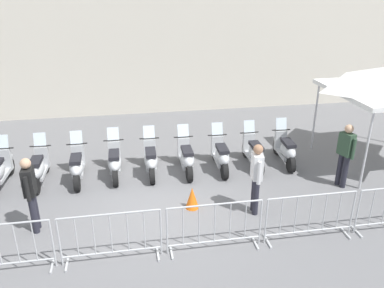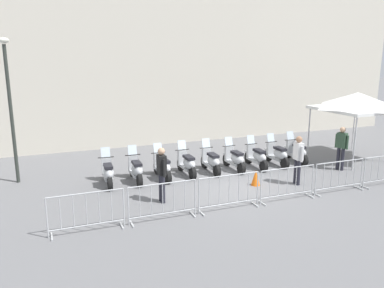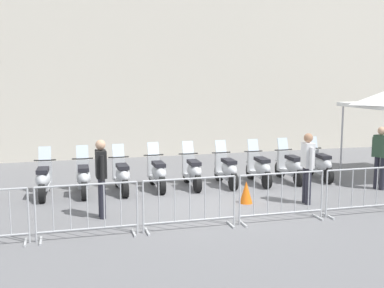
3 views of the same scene
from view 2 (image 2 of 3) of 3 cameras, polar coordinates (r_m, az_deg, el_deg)
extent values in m
plane|color=slate|center=(13.41, 6.05, -6.37)|extent=(120.00, 120.00, 0.00)
cylinder|color=black|center=(14.43, -12.63, -4.22)|extent=(0.18, 0.49, 0.48)
cylinder|color=black|center=(13.25, -12.08, -5.75)|extent=(0.18, 0.49, 0.48)
cube|color=#B7BABC|center=(13.82, -12.37, -4.79)|extent=(0.35, 0.89, 0.10)
ellipsoid|color=#B7BABC|center=(13.49, -12.30, -4.17)|extent=(0.43, 0.87, 0.40)
cube|color=black|center=(13.45, -12.36, -3.24)|extent=(0.33, 0.62, 0.10)
cube|color=#B7BABC|center=(14.16, -12.61, -3.23)|extent=(0.35, 0.17, 0.60)
cylinder|color=black|center=(14.07, -12.68, -1.94)|extent=(0.56, 0.08, 0.04)
cube|color=silver|center=(14.08, -12.73, -1.19)|extent=(0.33, 0.17, 0.35)
cube|color=#B7BABC|center=(14.35, -12.68, -3.19)|extent=(0.23, 0.34, 0.06)
cylinder|color=black|center=(14.58, -8.86, -3.87)|extent=(0.16, 0.49, 0.48)
cylinder|color=black|center=(13.42, -7.80, -5.32)|extent=(0.16, 0.49, 0.48)
cube|color=#B7BABC|center=(13.99, -8.36, -4.41)|extent=(0.32, 0.88, 0.10)
ellipsoid|color=#B7BABC|center=(13.66, -8.15, -3.78)|extent=(0.40, 0.86, 0.40)
cube|color=black|center=(13.62, -8.21, -2.86)|extent=(0.31, 0.61, 0.10)
cube|color=#B7BABC|center=(14.32, -8.75, -2.88)|extent=(0.35, 0.16, 0.60)
cylinder|color=black|center=(14.23, -8.80, -1.61)|extent=(0.56, 0.06, 0.04)
cube|color=silver|center=(14.24, -8.86, -0.86)|extent=(0.33, 0.16, 0.35)
cube|color=#B7BABC|center=(14.51, -8.90, -2.84)|extent=(0.22, 0.33, 0.06)
cylinder|color=black|center=(14.79, -5.22, -3.52)|extent=(0.14, 0.48, 0.48)
cylinder|color=black|center=(13.66, -3.61, -4.89)|extent=(0.14, 0.48, 0.48)
cube|color=#B7BABC|center=(14.21, -4.45, -4.03)|extent=(0.28, 0.87, 0.10)
ellipsoid|color=#B7BABC|center=(13.89, -4.10, -3.39)|extent=(0.36, 0.84, 0.40)
cube|color=black|center=(13.86, -4.15, -2.49)|extent=(0.28, 0.60, 0.10)
cube|color=#B7BABC|center=(14.53, -5.02, -2.54)|extent=(0.34, 0.14, 0.60)
cylinder|color=black|center=(14.45, -5.05, -1.28)|extent=(0.56, 0.04, 0.04)
cube|color=silver|center=(14.45, -5.12, -0.55)|extent=(0.32, 0.14, 0.35)
cube|color=#B7BABC|center=(14.71, -5.24, -2.51)|extent=(0.20, 0.32, 0.06)
cylinder|color=black|center=(15.17, -1.70, -3.04)|extent=(0.15, 0.48, 0.48)
cylinder|color=black|center=(14.06, 0.07, -4.34)|extent=(0.15, 0.48, 0.48)
cube|color=#B7BABC|center=(14.60, -0.85, -3.52)|extent=(0.29, 0.87, 0.10)
ellipsoid|color=#B7BABC|center=(14.29, -0.44, -2.89)|extent=(0.37, 0.85, 0.40)
cube|color=black|center=(14.26, -0.49, -2.01)|extent=(0.29, 0.60, 0.10)
cube|color=#B7BABC|center=(14.92, -1.46, -2.08)|extent=(0.34, 0.15, 0.60)
cylinder|color=black|center=(14.84, -1.46, -0.85)|extent=(0.56, 0.04, 0.04)
cube|color=silver|center=(14.84, -1.53, -0.13)|extent=(0.32, 0.14, 0.35)
cube|color=#B7BABC|center=(15.10, -1.70, -2.06)|extent=(0.21, 0.32, 0.06)
cylinder|color=black|center=(15.50, 1.86, -2.69)|extent=(0.16, 0.49, 0.48)
cylinder|color=black|center=(14.40, 3.71, -3.95)|extent=(0.16, 0.49, 0.48)
cube|color=#B7BABC|center=(14.94, 2.75, -3.15)|extent=(0.32, 0.88, 0.10)
ellipsoid|color=#B7BABC|center=(14.63, 3.19, -2.53)|extent=(0.40, 0.86, 0.40)
cube|color=black|center=(14.60, 3.15, -1.67)|extent=(0.31, 0.61, 0.10)
cube|color=#B7BABC|center=(15.25, 2.13, -1.75)|extent=(0.35, 0.16, 0.60)
cylinder|color=black|center=(15.17, 2.14, -0.55)|extent=(0.56, 0.06, 0.04)
cube|color=silver|center=(15.17, 2.08, 0.16)|extent=(0.33, 0.16, 0.35)
cube|color=#B7BABC|center=(15.43, 1.87, -1.73)|extent=(0.22, 0.33, 0.06)
cylinder|color=black|center=(15.86, 5.17, -2.38)|extent=(0.15, 0.48, 0.48)
cylinder|color=black|center=(14.80, 7.32, -3.56)|extent=(0.15, 0.48, 0.48)
cube|color=#B7BABC|center=(15.31, 6.21, -2.81)|extent=(0.30, 0.88, 0.10)
ellipsoid|color=#B7BABC|center=(15.01, 6.73, -2.19)|extent=(0.38, 0.85, 0.40)
cube|color=black|center=(14.98, 6.69, -1.35)|extent=(0.30, 0.61, 0.10)
cube|color=#B7BABC|center=(15.62, 5.50, -1.45)|extent=(0.34, 0.15, 0.60)
cylinder|color=black|center=(15.54, 5.53, -0.27)|extent=(0.56, 0.05, 0.04)
cube|color=silver|center=(15.54, 5.46, 0.41)|extent=(0.32, 0.15, 0.35)
cube|color=#B7BABC|center=(15.79, 5.19, -1.43)|extent=(0.21, 0.33, 0.06)
cylinder|color=black|center=(16.29, 8.38, -2.04)|extent=(0.16, 0.49, 0.48)
cylinder|color=black|center=(15.26, 10.58, -3.17)|extent=(0.16, 0.49, 0.48)
cube|color=#B7BABC|center=(15.76, 9.45, -2.45)|extent=(0.32, 0.88, 0.10)
ellipsoid|color=#B7BABC|center=(15.47, 9.99, -1.85)|extent=(0.40, 0.86, 0.40)
cube|color=black|center=(15.44, 9.96, -1.03)|extent=(0.31, 0.61, 0.10)
cube|color=#B7BABC|center=(16.06, 8.73, -1.14)|extent=(0.35, 0.16, 0.60)
cylinder|color=black|center=(15.98, 8.77, 0.01)|extent=(0.56, 0.06, 0.04)
cube|color=silver|center=(15.99, 8.70, 0.68)|extent=(0.33, 0.16, 0.35)
cube|color=#B7BABC|center=(16.23, 8.41, -1.12)|extent=(0.22, 0.33, 0.06)
cylinder|color=black|center=(16.82, 11.22, -1.68)|extent=(0.16, 0.48, 0.48)
cylinder|color=black|center=(15.82, 13.61, -2.74)|extent=(0.16, 0.48, 0.48)
cube|color=#B7BABC|center=(16.30, 12.38, -2.06)|extent=(0.31, 0.88, 0.10)
ellipsoid|color=#B7BABC|center=(16.02, 12.97, -1.47)|extent=(0.39, 0.85, 0.40)
cube|color=black|center=(15.99, 12.95, -0.68)|extent=(0.30, 0.61, 0.10)
cube|color=#B7BABC|center=(16.59, 11.61, -0.80)|extent=(0.34, 0.15, 0.60)
cylinder|color=black|center=(16.51, 11.66, 0.31)|extent=(0.56, 0.05, 0.04)
cube|color=silver|center=(16.52, 11.60, 0.96)|extent=(0.32, 0.15, 0.35)
cube|color=#B7BABC|center=(16.75, 11.26, -0.79)|extent=(0.21, 0.33, 0.06)
cylinder|color=black|center=(17.41, 13.99, -1.32)|extent=(0.18, 0.49, 0.48)
cylinder|color=black|center=(16.41, 16.25, -2.33)|extent=(0.18, 0.49, 0.48)
cube|color=#B7BABC|center=(16.90, 15.09, -1.68)|extent=(0.36, 0.89, 0.10)
ellipsoid|color=#B7BABC|center=(16.61, 15.66, -1.11)|extent=(0.43, 0.87, 0.40)
cube|color=black|center=(16.59, 15.65, -0.34)|extent=(0.33, 0.62, 0.10)
cube|color=#B7BABC|center=(17.19, 14.37, -0.46)|extent=(0.35, 0.17, 0.60)
cylinder|color=black|center=(17.12, 14.43, 0.61)|extent=(0.56, 0.09, 0.04)
cube|color=silver|center=(17.12, 14.38, 1.24)|extent=(0.33, 0.17, 0.35)
cube|color=#B7BABC|center=(17.35, 14.04, -0.45)|extent=(0.23, 0.34, 0.06)
cube|color=#B2B5B7|center=(10.46, -20.11, -12.81)|extent=(0.05, 0.44, 0.04)
cube|color=#B2B5B7|center=(10.60, -10.40, -11.83)|extent=(0.05, 0.44, 0.04)
cylinder|color=#B2B5B7|center=(10.26, -20.76, -10.29)|extent=(0.04, 0.04, 1.05)
cylinder|color=#B2B5B7|center=(10.41, -10.10, -9.26)|extent=(0.04, 0.04, 1.05)
cylinder|color=#B2B5B7|center=(10.10, -15.56, -7.07)|extent=(1.91, 0.09, 0.04)
cylinder|color=#B2B5B7|center=(10.43, -15.26, -11.56)|extent=(1.91, 0.09, 0.04)
cylinder|color=#B2B5B7|center=(10.23, -19.00, -9.68)|extent=(0.02, 0.02, 0.87)
cylinder|color=#B2B5B7|center=(10.24, -17.20, -9.52)|extent=(0.02, 0.02, 0.87)
cylinder|color=#B2B5B7|center=(10.26, -15.41, -9.35)|extent=(0.02, 0.02, 0.87)
cylinder|color=#B2B5B7|center=(10.29, -13.63, -9.17)|extent=(0.02, 0.02, 0.87)
cylinder|color=#B2B5B7|center=(10.33, -11.86, -8.99)|extent=(0.02, 0.02, 0.87)
cube|color=#B2B5B7|center=(10.65, -8.93, -11.66)|extent=(0.05, 0.44, 0.04)
cube|color=#B2B5B7|center=(11.11, 0.08, -10.40)|extent=(0.05, 0.44, 0.04)
cylinder|color=#B2B5B7|center=(10.44, -9.44, -9.19)|extent=(0.04, 0.04, 1.05)
cylinder|color=#B2B5B7|center=(10.95, 0.46, -7.92)|extent=(0.04, 0.04, 1.05)
cylinder|color=#B2B5B7|center=(10.47, -4.42, -5.90)|extent=(1.91, 0.09, 0.04)
cylinder|color=#B2B5B7|center=(10.78, -4.33, -10.27)|extent=(1.91, 0.09, 0.04)
cylinder|color=#B2B5B7|center=(10.47, -7.74, -8.53)|extent=(0.02, 0.02, 0.87)
cylinder|color=#B2B5B7|center=(10.54, -6.04, -8.32)|extent=(0.02, 0.02, 0.87)
cylinder|color=#B2B5B7|center=(10.62, -4.37, -8.12)|extent=(0.02, 0.02, 0.87)
cylinder|color=#B2B5B7|center=(10.71, -2.73, -7.91)|extent=(0.02, 0.02, 0.87)
cylinder|color=#B2B5B7|center=(10.81, -1.12, -7.69)|extent=(0.02, 0.02, 0.87)
cube|color=#B2B5B7|center=(11.21, 1.40, -10.20)|extent=(0.05, 0.44, 0.04)
cube|color=#B2B5B7|center=(11.95, 9.28, -8.85)|extent=(0.05, 0.44, 0.04)
cylinder|color=#B2B5B7|center=(10.99, 1.04, -7.84)|extent=(0.04, 0.04, 1.05)
cylinder|color=#B2B5B7|center=(11.81, 9.69, -6.52)|extent=(0.04, 0.04, 1.05)
cylinder|color=#B2B5B7|center=(11.20, 5.59, -4.65)|extent=(1.91, 0.09, 0.04)
cylinder|color=#B2B5B7|center=(11.49, 5.49, -8.79)|extent=(1.91, 0.09, 0.04)
cylinder|color=#B2B5B7|center=(11.08, 2.58, -7.18)|extent=(0.02, 0.02, 0.87)
cylinder|color=#B2B5B7|center=(11.20, 4.07, -6.96)|extent=(0.02, 0.02, 0.87)
cylinder|color=#B2B5B7|center=(11.34, 5.54, -6.75)|extent=(0.02, 0.02, 0.87)
cylinder|color=#B2B5B7|center=(11.48, 6.96, -6.53)|extent=(0.02, 0.02, 0.87)
cylinder|color=#B2B5B7|center=(11.62, 8.35, -6.32)|extent=(0.02, 0.02, 0.87)
cube|color=#B2B5B7|center=(12.08, 10.40, -8.65)|extent=(0.05, 0.44, 0.04)
cube|color=#B2B5B7|center=(13.05, 17.03, -7.36)|extent=(0.05, 0.44, 0.04)
cylinder|color=#B2B5B7|center=(11.87, 10.19, -6.44)|extent=(0.04, 0.04, 1.05)
cylinder|color=#B2B5B7|center=(12.93, 17.45, -5.21)|extent=(0.04, 0.04, 1.05)
cylinder|color=#B2B5B7|center=(12.22, 14.11, -3.48)|extent=(1.91, 0.09, 0.04)
cylinder|color=#B2B5B7|center=(12.49, 13.89, -7.31)|extent=(1.91, 0.09, 0.04)
cylinder|color=#B2B5B7|center=(12.00, 11.51, -5.82)|extent=(0.02, 0.02, 0.87)
cylinder|color=#B2B5B7|center=(12.17, 12.77, -5.61)|extent=(0.02, 0.02, 0.87)
cylinder|color=#B2B5B7|center=(12.35, 14.00, -5.41)|extent=(0.02, 0.02, 0.87)
cylinder|color=#B2B5B7|center=(12.53, 15.19, -5.21)|extent=(0.02, 0.02, 0.87)
cylinder|color=#B2B5B7|center=(12.72, 16.35, -5.02)|extent=(0.02, 0.02, 0.87)
cube|color=#B2B5B7|center=(13.21, 17.97, -7.17)|extent=(0.05, 0.44, 0.04)
cube|color=#B2B5B7|center=(14.36, 23.44, -6.02)|extent=(0.05, 0.44, 0.04)
cylinder|color=#B2B5B7|center=(13.01, 17.86, -5.13)|extent=(0.04, 0.04, 1.05)
cylinder|color=#B2B5B7|center=(14.26, 23.84, -4.05)|extent=(0.04, 0.04, 1.05)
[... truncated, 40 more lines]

